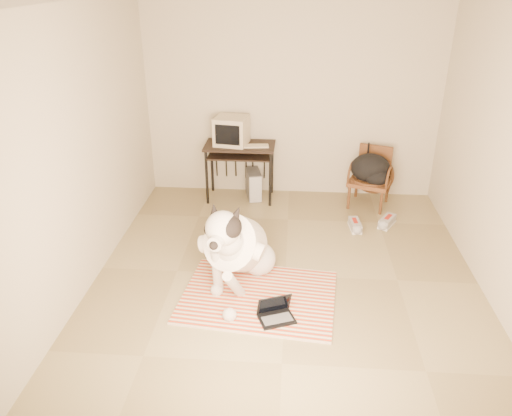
# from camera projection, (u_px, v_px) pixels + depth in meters

# --- Properties ---
(floor) EXTENTS (4.50, 4.50, 0.00)m
(floor) POSITION_uv_depth(u_px,v_px,m) (286.00, 276.00, 5.31)
(floor) COLOR #8B7D55
(floor) RESTS_ON ground
(ceiling) EXTENTS (4.50, 4.50, 0.00)m
(ceiling) POSITION_uv_depth(u_px,v_px,m) (294.00, 2.00, 4.14)
(ceiling) COLOR silver
(ceiling) RESTS_ON wall_back
(wall_back) EXTENTS (4.50, 0.00, 4.50)m
(wall_back) POSITION_uv_depth(u_px,v_px,m) (292.00, 100.00, 6.75)
(wall_back) COLOR #C0B59D
(wall_back) RESTS_ON floor
(wall_front) EXTENTS (4.50, 0.00, 4.50)m
(wall_front) POSITION_uv_depth(u_px,v_px,m) (283.00, 296.00, 2.70)
(wall_front) COLOR #C0B59D
(wall_front) RESTS_ON floor
(wall_left) EXTENTS (0.00, 4.50, 4.50)m
(wall_left) POSITION_uv_depth(u_px,v_px,m) (84.00, 150.00, 4.86)
(wall_left) COLOR #C0B59D
(wall_left) RESTS_ON floor
(wall_right) EXTENTS (0.00, 4.50, 4.50)m
(wall_right) POSITION_uv_depth(u_px,v_px,m) (507.00, 161.00, 4.59)
(wall_right) COLOR #C0B59D
(wall_right) RESTS_ON floor
(rug) EXTENTS (1.61, 1.30, 0.02)m
(rug) POSITION_uv_depth(u_px,v_px,m) (258.00, 296.00, 4.96)
(rug) COLOR red
(rug) RESTS_ON floor
(dog) EXTENTS (0.73, 1.47, 1.06)m
(dog) POSITION_uv_depth(u_px,v_px,m) (236.00, 247.00, 5.04)
(dog) COLOR silver
(dog) RESTS_ON rug
(laptop) EXTENTS (0.38, 0.34, 0.23)m
(laptop) POSITION_uv_depth(u_px,v_px,m) (276.00, 313.00, 4.62)
(laptop) COLOR black
(laptop) RESTS_ON rug
(computer_desk) EXTENTS (0.96, 0.54, 0.79)m
(computer_desk) POSITION_uv_depth(u_px,v_px,m) (240.00, 153.00, 6.81)
(computer_desk) COLOR black
(computer_desk) RESTS_ON floor
(crt_monitor) EXTENTS (0.48, 0.46, 0.38)m
(crt_monitor) POSITION_uv_depth(u_px,v_px,m) (231.00, 131.00, 6.71)
(crt_monitor) COLOR #BBAD92
(crt_monitor) RESTS_ON computer_desk
(desk_keyboard) EXTENTS (0.36, 0.17, 0.02)m
(desk_keyboard) POSITION_uv_depth(u_px,v_px,m) (255.00, 146.00, 6.68)
(desk_keyboard) COLOR #BBAD92
(desk_keyboard) RESTS_ON computer_desk
(pc_tower) EXTENTS (0.27, 0.45, 0.39)m
(pc_tower) POSITION_uv_depth(u_px,v_px,m) (254.00, 184.00, 7.05)
(pc_tower) COLOR #535356
(pc_tower) RESTS_ON floor
(rattan_chair) EXTENTS (0.66, 0.65, 0.79)m
(rattan_chair) POSITION_uv_depth(u_px,v_px,m) (371.00, 177.00, 6.76)
(rattan_chair) COLOR brown
(rattan_chair) RESTS_ON floor
(backpack) EXTENTS (0.52, 0.47, 0.39)m
(backpack) POSITION_uv_depth(u_px,v_px,m) (371.00, 169.00, 6.62)
(backpack) COLOR black
(backpack) RESTS_ON rattan_chair
(sneaker_left) EXTENTS (0.15, 0.32, 0.11)m
(sneaker_left) POSITION_uv_depth(u_px,v_px,m) (355.00, 225.00, 6.24)
(sneaker_left) COLOR silver
(sneaker_left) RESTS_ON floor
(sneaker_right) EXTENTS (0.28, 0.35, 0.11)m
(sneaker_right) POSITION_uv_depth(u_px,v_px,m) (387.00, 222.00, 6.33)
(sneaker_right) COLOR silver
(sneaker_right) RESTS_ON floor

